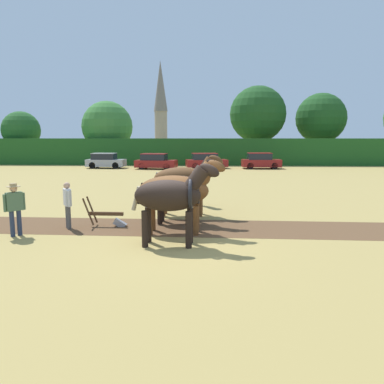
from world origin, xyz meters
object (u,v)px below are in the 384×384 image
Objects in this scene: tree_left at (21,130)px; draft_horse_trail_right at (185,179)px; draft_horse_trail_left at (182,187)px; farmer_at_plow at (68,202)px; farmer_beside_team at (200,182)px; parked_car_center at (261,161)px; parked_car_far_left at (106,161)px; draft_horse_lead_right at (177,190)px; parked_car_center_left at (206,161)px; farmer_onlooker_left at (15,205)px; tree_center_right at (321,118)px; parked_car_left at (155,162)px; tree_center at (258,114)px; draft_horse_lead_left at (171,196)px; church_spire at (161,105)px; tree_center_left at (107,127)px; plow at (109,218)px.

tree_left reaches higher than draft_horse_trail_right.
draft_horse_trail_left reaches higher than farmer_at_plow.
farmer_beside_team is 0.47× the size of parked_car_center.
tree_left is 1.61× the size of parked_car_far_left.
farmer_at_plow is at bearing -151.18° from farmer_beside_team.
draft_horse_lead_right is at bearing -89.94° from draft_horse_trail_right.
draft_horse_trail_right is at bearing -102.08° from parked_car_center_left.
draft_horse_lead_right reaches higher than farmer_onlooker_left.
draft_horse_lead_right is 0.76× the size of parked_car_far_left.
parked_car_far_left is at bearing -156.91° from tree_center_right.
parked_car_center_left is at bearing 16.94° from parked_car_left.
parked_car_center_left is (4.44, 25.48, -0.18)m from farmer_at_plow.
tree_center is 38.12m from draft_horse_lead_left.
parked_car_center_left is at bearing 89.78° from draft_horse_trail_right.
parked_car_far_left is at bearing 169.93° from parked_car_center_left.
tree_center_right is 41.70m from church_spire.
tree_left is 38.70m from church_spire.
tree_center is 0.49× the size of church_spire.
farmer_onlooker_left is at bearing -114.78° from parked_car_center.
farmer_onlooker_left is (-12.03, -36.42, -4.98)m from tree_center.
parked_car_center is (17.64, -7.95, -3.67)m from tree_center_left.
farmer_beside_team is at bearing 55.03° from plow.
draft_horse_lead_left is 1.62× the size of farmer_at_plow.
farmer_at_plow is 0.88× the size of farmer_beside_team.
farmer_beside_team is 1.08× the size of farmer_onlooker_left.
tree_center_left is 5.00× the size of plow.
farmer_onlooker_left is at bearing -150.25° from plow.
farmer_beside_team is 20.60m from parked_car_left.
farmer_beside_team is (-6.35, -30.81, -4.88)m from tree_center.
draft_horse_lead_right is at bearing -56.62° from tree_left.
draft_horse_lead_left is 0.66× the size of parked_car_center.
parked_car_left is at bearing -136.25° from tree_center.
tree_center_right is 3.32× the size of draft_horse_lead_left.
tree_center_left is at bearing -93.11° from church_spire.
farmer_onlooker_left is 0.40× the size of parked_car_left.
church_spire reaches higher than draft_horse_trail_right.
tree_left is 1.50× the size of parked_car_left.
draft_horse_trail_left is 5.50m from farmer_onlooker_left.
tree_center_left reaches higher than draft_horse_lead_left.
parked_car_center_left is 1.12× the size of parked_car_center.
farmer_beside_team is (10.17, -64.74, -9.00)m from church_spire.
parked_car_center_left is (0.05, 20.92, -0.34)m from farmer_beside_team.
parked_car_center_left is (3.12, 25.11, 0.42)m from plow.
parked_car_center_left is (0.71, 27.30, -0.70)m from draft_horse_lead_left.
draft_horse_lead_right reaches higher than draft_horse_trail_left.
tree_left is at bearing 150.70° from parked_car_center_left.
tree_center_right is (7.88, 0.43, -0.49)m from tree_center.
parked_car_far_left is (-24.42, -10.41, -4.73)m from tree_center_right.
farmer_at_plow is (5.78, -69.30, -9.17)m from church_spire.
draft_horse_trail_right is (9.60, -66.86, -8.63)m from church_spire.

